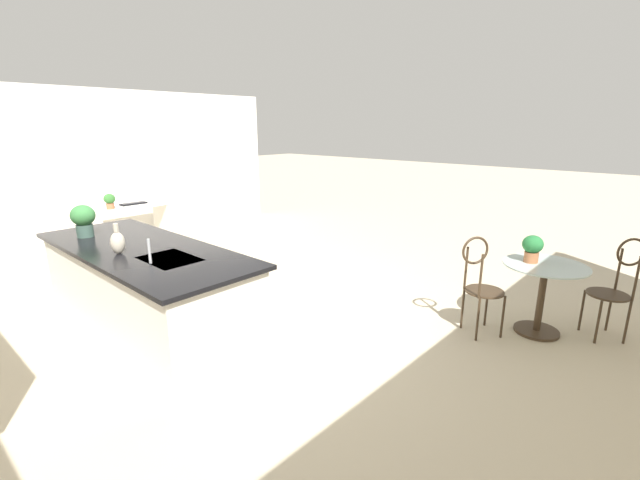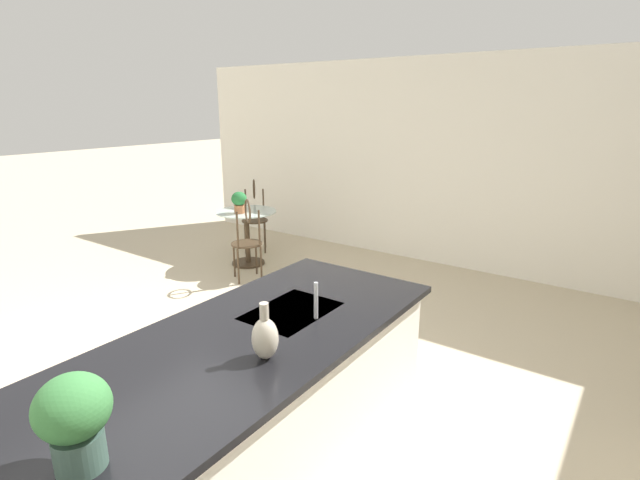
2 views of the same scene
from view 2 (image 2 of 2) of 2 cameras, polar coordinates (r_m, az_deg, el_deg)
ground_plane at (r=3.71m, az=-16.73°, el=-19.30°), size 40.00×40.00×0.00m
wall_left_window at (r=6.57m, az=12.92°, el=9.05°), size 0.12×7.80×2.70m
kitchen_island at (r=2.75m, az=-10.93°, el=-20.98°), size 2.80×1.06×0.92m
bistro_table at (r=6.43m, az=-8.77°, el=0.92°), size 0.80×0.80×0.74m
chair_near_window at (r=5.78m, az=-8.75°, el=0.48°), size 0.53×0.53×1.04m
chair_by_island at (r=7.04m, az=-7.87°, el=3.34°), size 0.54×0.54×1.04m
sink_faucet at (r=2.72m, az=-0.49°, el=-7.30°), size 0.02×0.02×0.22m
potted_plant_on_table at (r=6.22m, az=-9.70°, el=4.65°), size 0.20×0.20×0.28m
potted_plant_counter_far at (r=1.85m, az=-27.46°, el=-18.36°), size 0.25×0.25×0.35m
vase_on_counter at (r=2.33m, az=-6.63°, el=-11.56°), size 0.13×0.13×0.29m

